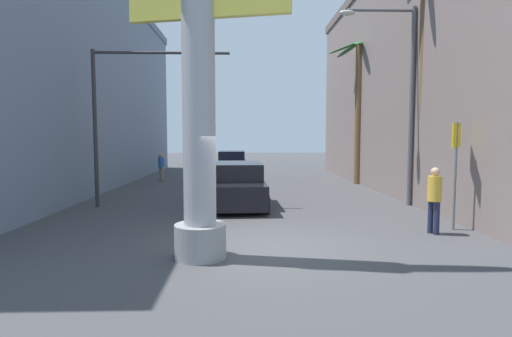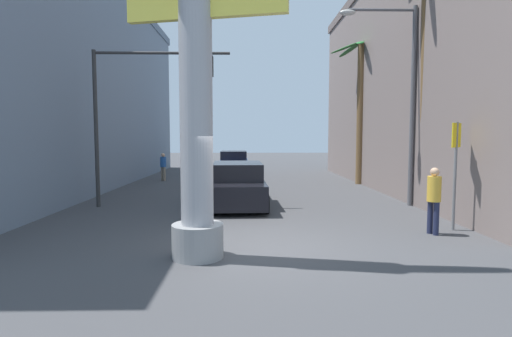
{
  "view_description": "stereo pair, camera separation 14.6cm",
  "coord_description": "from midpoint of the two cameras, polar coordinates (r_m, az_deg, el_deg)",
  "views": [
    {
      "loc": [
        -0.43,
        -8.94,
        2.48
      ],
      "look_at": [
        0.0,
        4.36,
        1.43
      ],
      "focal_mm": 28.0,
      "sensor_mm": 36.0,
      "label": 1
    },
    {
      "loc": [
        -0.29,
        -8.94,
        2.48
      ],
      "look_at": [
        0.0,
        4.36,
        1.43
      ],
      "focal_mm": 28.0,
      "sensor_mm": 36.0,
      "label": 2
    }
  ],
  "objects": [
    {
      "name": "ground_plane",
      "position": [
        19.11,
        -0.77,
        -2.95
      ],
      "size": [
        88.36,
        88.36,
        0.0
      ],
      "primitive_type": "plane",
      "color": "#424244"
    },
    {
      "name": "building_left",
      "position": [
        22.19,
        -28.42,
        10.97
      ],
      "size": [
        7.12,
        26.44,
        10.35
      ],
      "color": "slate",
      "rests_on": "ground"
    },
    {
      "name": "building_right",
      "position": [
        21.84,
        27.31,
        11.34
      ],
      "size": [
        8.93,
        21.51,
        10.51
      ],
      "color": "slate",
      "rests_on": "ground"
    },
    {
      "name": "street_lamp",
      "position": [
        15.38,
        19.62,
        11.09
      ],
      "size": [
        2.75,
        0.28,
        7.07
      ],
      "color": "#59595E",
      "rests_on": "ground"
    },
    {
      "name": "crossing_sign",
      "position": [
        11.81,
        26.3,
        1.1
      ],
      "size": [
        0.47,
        0.47,
        2.88
      ],
      "color": "slate",
      "rests_on": "ground"
    },
    {
      "name": "traffic_light_mast",
      "position": [
        14.75,
        -16.82,
        9.79
      ],
      "size": [
        4.79,
        0.32,
        5.5
      ],
      "color": "#333333",
      "rests_on": "ground"
    },
    {
      "name": "car_lead",
      "position": [
        14.51,
        -3.0,
        -2.4
      ],
      "size": [
        2.14,
        4.77,
        1.56
      ],
      "color": "black",
      "rests_on": "ground"
    },
    {
      "name": "car_far",
      "position": [
        26.77,
        -3.64,
        0.77
      ],
      "size": [
        2.01,
        4.68,
        1.56
      ],
      "color": "black",
      "rests_on": "ground"
    },
    {
      "name": "palm_tree_mid_right",
      "position": [
        21.89,
        14.3,
        9.93
      ],
      "size": [
        3.24,
        3.16,
        7.51
      ],
      "color": "brown",
      "rests_on": "ground"
    },
    {
      "name": "palm_tree_near_right",
      "position": [
        15.39,
        22.84,
        15.62
      ],
      "size": [
        3.06,
        3.08,
        8.66
      ],
      "color": "brown",
      "rests_on": "ground"
    },
    {
      "name": "pedestrian_by_sign",
      "position": [
        11.15,
        23.79,
        -3.52
      ],
      "size": [
        0.44,
        0.44,
        1.71
      ],
      "color": "#1E233F",
      "rests_on": "ground"
    },
    {
      "name": "pedestrian_far_left",
      "position": [
        23.32,
        -13.57,
        0.53
      ],
      "size": [
        0.48,
        0.48,
        1.57
      ],
      "color": "gray",
      "rests_on": "ground"
    }
  ]
}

